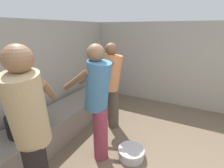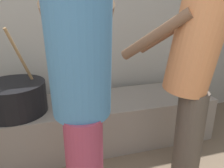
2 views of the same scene
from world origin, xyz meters
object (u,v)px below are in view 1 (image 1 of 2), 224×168
cook_in_tan_shirt (31,128)px  cook_in_orange_shirt (112,82)px  cooking_pot_main (27,122)px  metal_mixing_bowl (131,153)px  cook_in_blue_shirt (98,98)px

cook_in_tan_shirt → cook_in_orange_shirt: bearing=2.2°
cooking_pot_main → cook_in_orange_shirt: bearing=-29.0°
cooking_pot_main → cook_in_orange_shirt: 1.41m
cooking_pot_main → cook_in_tan_shirt: 0.94m
cook_in_orange_shirt → metal_mixing_bowl: cook_in_orange_shirt is taller
cooking_pot_main → cook_in_tan_shirt: (-0.44, -0.73, 0.39)m
cook_in_tan_shirt → cook_in_blue_shirt: size_ratio=1.04×
cooking_pot_main → cook_in_blue_shirt: size_ratio=0.44×
cook_in_orange_shirt → cooking_pot_main: bearing=151.0°
cook_in_blue_shirt → cook_in_orange_shirt: bearing=14.0°
cooking_pot_main → cook_in_tan_shirt: bearing=-121.2°
cook_in_blue_shirt → metal_mixing_bowl: 0.97m
cook_in_blue_shirt → metal_mixing_bowl: bearing=-66.0°
cook_in_orange_shirt → metal_mixing_bowl: 1.17m
cooking_pot_main → metal_mixing_bowl: 1.51m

